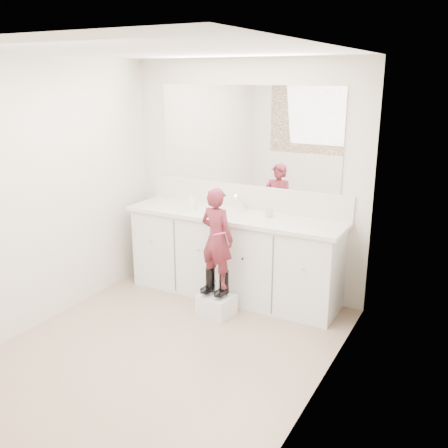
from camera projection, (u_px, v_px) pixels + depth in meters
The scene contains 17 objects.
floor at pixel (168, 348), 4.25m from camera, with size 3.00×3.00×0.00m, color #896D5A.
ceiling at pixel (157, 50), 3.57m from camera, with size 3.00×3.00×0.00m, color white.
wall_back at pixel (246, 179), 5.18m from camera, with size 2.60×2.60×0.00m, color beige.
wall_left at pixel (45, 194), 4.50m from camera, with size 3.00×3.00×0.00m, color beige.
wall_right at pixel (324, 236), 3.32m from camera, with size 3.00×3.00×0.00m, color beige.
vanity_cabinet at pixel (234, 257), 5.16m from camera, with size 2.20×0.55×0.85m, color silver.
countertop at pixel (233, 216), 5.02m from camera, with size 2.28×0.58×0.04m, color beige.
backsplash at pixel (246, 196), 5.22m from camera, with size 2.28×0.03×0.25m, color beige.
mirror at pixel (246, 136), 5.04m from camera, with size 2.00×0.02×1.00m, color white.
faucet at pixel (241, 206), 5.14m from camera, with size 0.08×0.08×0.10m, color silver.
cup at pixel (269, 213), 4.90m from camera, with size 0.09×0.09×0.08m, color beige.
soap_bottle at pixel (192, 201), 5.19m from camera, with size 0.08×0.08×0.18m, color silver.
step_stool at pixel (216, 305), 4.81m from camera, with size 0.32×0.26×0.20m, color silver.
boot_left at pixel (210, 281), 4.79m from camera, with size 0.10×0.18×0.26m, color black, non-canonical shape.
boot_right at pixel (224, 284), 4.73m from camera, with size 0.10×0.18×0.26m, color black, non-canonical shape.
toddler at pixel (217, 238), 4.63m from camera, with size 0.35×0.23×0.95m, color #9E3044.
toothbrush at pixel (220, 234), 4.52m from camera, with size 0.01×0.01×0.14m, color pink.
Camera 1 is at (2.22, -3.09, 2.22)m, focal length 40.00 mm.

